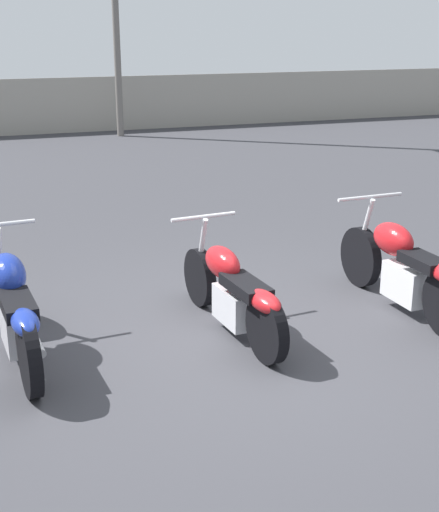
% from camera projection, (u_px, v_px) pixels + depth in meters
% --- Properties ---
extents(ground_plane, '(60.00, 60.00, 0.00)m').
position_uv_depth(ground_plane, '(234.00, 339.00, 6.24)').
color(ground_plane, '#38383D').
extents(fence_back, '(40.00, 0.04, 1.33)m').
position_uv_depth(fence_back, '(54.00, 106.00, 17.33)').
color(fence_back, '#9E998E').
rests_on(fence_back, ground_plane).
extents(motorcycle_slot_1, '(0.65, 2.04, 0.99)m').
position_uv_depth(motorcycle_slot_1, '(14.00, 308.00, 5.77)').
color(motorcycle_slot_1, black).
rests_on(motorcycle_slot_1, ground_plane).
extents(motorcycle_slot_2, '(0.64, 1.93, 0.94)m').
position_uv_depth(motorcycle_slot_2, '(233.00, 292.00, 6.25)').
color(motorcycle_slot_2, black).
rests_on(motorcycle_slot_2, ground_plane).
extents(motorcycle_slot_3, '(0.73, 2.03, 0.99)m').
position_uv_depth(motorcycle_slot_3, '(404.00, 268.00, 6.73)').
color(motorcycle_slot_3, black).
rests_on(motorcycle_slot_3, ground_plane).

